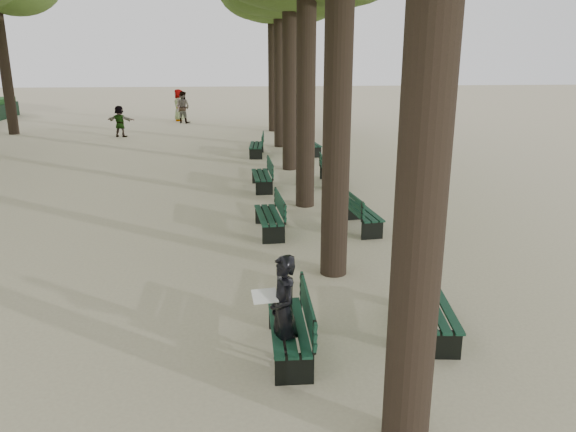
{
  "coord_description": "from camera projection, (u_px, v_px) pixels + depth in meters",
  "views": [
    {
      "loc": [
        -0.26,
        -7.22,
        4.27
      ],
      "look_at": [
        0.6,
        3.0,
        1.2
      ],
      "focal_mm": 35.0,
      "sensor_mm": 36.0,
      "label": 1
    }
  ],
  "objects": [
    {
      "name": "pedestrian_d",
      "position": [
        179.0,
        105.0,
        34.13
      ],
      "size": [
        0.48,
        0.96,
        1.9
      ],
      "primitive_type": "imported",
      "rotation": [
        0.0,
        0.0,
        4.82
      ],
      "color": "#262628",
      "rests_on": "ground"
    },
    {
      "name": "man_with_map",
      "position": [
        283.0,
        311.0,
        7.69
      ],
      "size": [
        0.67,
        0.71,
        1.62
      ],
      "color": "black",
      "rests_on": "ground"
    },
    {
      "name": "bench_left_1",
      "position": [
        269.0,
        222.0,
        13.45
      ],
      "size": [
        0.7,
        1.84,
        0.92
      ],
      "color": "black",
      "rests_on": "ground"
    },
    {
      "name": "bench_right_0",
      "position": [
        432.0,
        317.0,
        8.71
      ],
      "size": [
        0.77,
        1.85,
        0.92
      ],
      "color": "black",
      "rests_on": "ground"
    },
    {
      "name": "bench_left_3",
      "position": [
        257.0,
        149.0,
        23.13
      ],
      "size": [
        0.7,
        1.84,
        0.92
      ],
      "color": "black",
      "rests_on": "ground"
    },
    {
      "name": "pedestrian_a",
      "position": [
        183.0,
        107.0,
        33.17
      ],
      "size": [
        0.97,
        0.75,
        1.85
      ],
      "primitive_type": "imported",
      "rotation": [
        0.0,
        0.0,
        2.65
      ],
      "color": "#262628",
      "rests_on": "ground"
    },
    {
      "name": "bench_right_3",
      "position": [
        310.0,
        148.0,
        23.48
      ],
      "size": [
        0.78,
        1.85,
        0.92
      ],
      "color": "black",
      "rests_on": "ground"
    },
    {
      "name": "bench_left_2",
      "position": [
        262.0,
        180.0,
        17.68
      ],
      "size": [
        0.65,
        1.82,
        0.92
      ],
      "color": "black",
      "rests_on": "ground"
    },
    {
      "name": "pedestrian_e",
      "position": [
        120.0,
        121.0,
        27.97
      ],
      "size": [
        1.47,
        0.75,
        1.56
      ],
      "primitive_type": "imported",
      "rotation": [
        0.0,
        0.0,
        2.82
      ],
      "color": "#262628",
      "rests_on": "ground"
    },
    {
      "name": "pedestrian_c",
      "position": [
        339.0,
        116.0,
        29.08
      ],
      "size": [
        1.1,
        0.52,
        1.8
      ],
      "primitive_type": "imported",
      "rotation": [
        0.0,
        0.0,
        3.3
      ],
      "color": "#262628",
      "rests_on": "ground"
    },
    {
      "name": "bench_right_2",
      "position": [
        331.0,
        176.0,
        18.28
      ],
      "size": [
        0.6,
        1.81,
        0.92
      ],
      "color": "black",
      "rests_on": "ground"
    },
    {
      "name": "ground",
      "position": [
        264.0,
        355.0,
        8.14
      ],
      "size": [
        120.0,
        120.0,
        0.0
      ],
      "primitive_type": "plane",
      "color": "#BCB18E",
      "rests_on": "ground"
    },
    {
      "name": "bench_right_1",
      "position": [
        361.0,
        218.0,
        13.73
      ],
      "size": [
        0.79,
        1.86,
        0.92
      ],
      "color": "black",
      "rests_on": "ground"
    },
    {
      "name": "bench_left_0",
      "position": [
        289.0,
        337.0,
        8.1
      ],
      "size": [
        0.57,
        1.8,
        0.92
      ],
      "color": "black",
      "rests_on": "ground"
    }
  ]
}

